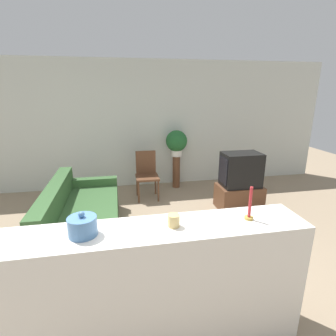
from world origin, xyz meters
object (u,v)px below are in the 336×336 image
television (241,170)px  potted_plant (177,142)px  decorative_bowl (83,226)px  couch (82,219)px  wooden_chair (147,173)px

television → potted_plant: size_ratio=1.21×
potted_plant → decorative_bowl: bearing=-112.4°
couch → potted_plant: bearing=44.5°
couch → potted_plant: (1.80, 1.77, 0.74)m
couch → wooden_chair: size_ratio=2.17×
wooden_chair → television: bearing=-28.2°
couch → wooden_chair: wooden_chair is taller
wooden_chair → potted_plant: bearing=32.2°
television → potted_plant: potted_plant is taller
potted_plant → couch: bearing=-135.5°
television → potted_plant: bearing=124.1°
potted_plant → decorative_bowl: 3.93m
couch → television: (2.67, 0.49, 0.45)m
couch → potted_plant: size_ratio=3.61×
wooden_chair → decorative_bowl: decorative_bowl is taller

